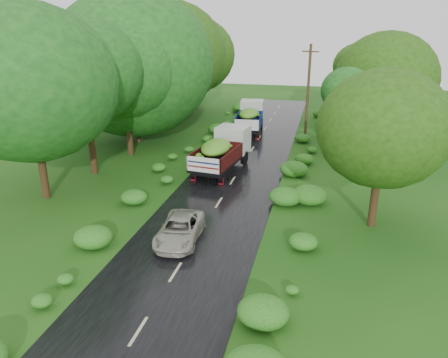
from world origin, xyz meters
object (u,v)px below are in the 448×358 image
(truck_near, at_px, (223,149))
(utility_pole, at_px, (308,93))
(car, at_px, (180,229))
(truck_far, at_px, (250,116))

(truck_near, bearing_deg, utility_pole, 68.38)
(car, relative_size, utility_pole, 0.50)
(car, height_order, utility_pole, utility_pole)
(truck_near, bearing_deg, car, -80.20)
(truck_far, height_order, utility_pole, utility_pole)
(truck_far, relative_size, car, 1.58)
(car, bearing_deg, utility_pole, 71.45)
(truck_near, bearing_deg, truck_far, 98.44)
(truck_near, height_order, truck_far, truck_near)
(car, bearing_deg, truck_near, 87.00)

